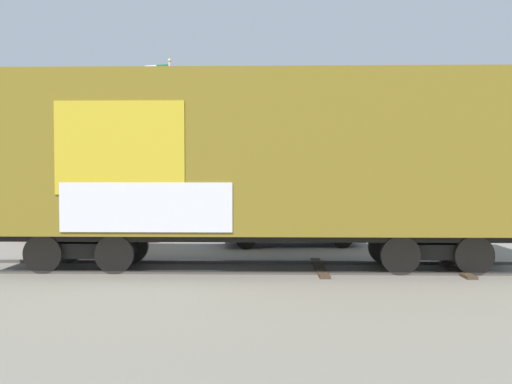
# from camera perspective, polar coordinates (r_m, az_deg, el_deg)

# --- Properties ---
(ground_plane) EXTENTS (260.00, 260.00, 0.00)m
(ground_plane) POSITION_cam_1_polar(r_m,az_deg,el_deg) (12.86, -6.12, -8.50)
(ground_plane) COLOR slate
(track) EXTENTS (59.94, 6.34, 0.08)m
(track) POSITION_cam_1_polar(r_m,az_deg,el_deg) (12.65, 2.88, -8.48)
(track) COLOR #4C4742
(track) RESTS_ON ground_plane
(freight_car) EXTENTS (13.28, 3.75, 4.95)m
(freight_car) POSITION_cam_1_polar(r_m,az_deg,el_deg) (12.45, 0.10, 3.89)
(freight_car) COLOR olive
(freight_car) RESTS_ON ground_plane
(flagpole) EXTENTS (1.41, 0.34, 8.03)m
(flagpole) POSITION_cam_1_polar(r_m,az_deg,el_deg) (25.44, -10.14, 7.87)
(flagpole) COLOR silver
(flagpole) RESTS_ON ground_plane
(hillside) EXTENTS (147.29, 32.35, 17.07)m
(hillside) POSITION_cam_1_polar(r_m,az_deg,el_deg) (75.02, 3.58, 5.05)
(hillside) COLOR silver
(hillside) RESTS_ON ground_plane
(parked_car_red) EXTENTS (4.72, 2.34, 1.62)m
(parked_car_red) POSITION_cam_1_polar(r_m,az_deg,el_deg) (18.95, -18.01, -2.70)
(parked_car_red) COLOR #B21E1E
(parked_car_red) RESTS_ON ground_plane
(parked_car_blue) EXTENTS (4.82, 2.63, 1.68)m
(parked_car_blue) POSITION_cam_1_polar(r_m,az_deg,el_deg) (16.87, 3.61, -3.09)
(parked_car_blue) COLOR navy
(parked_car_blue) RESTS_ON ground_plane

